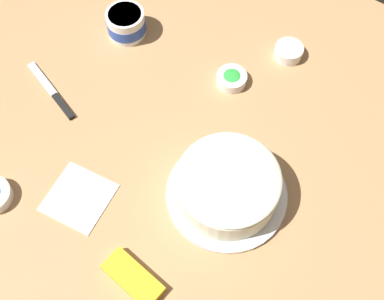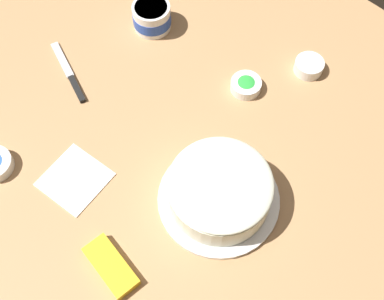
% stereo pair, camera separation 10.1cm
% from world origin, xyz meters
% --- Properties ---
extents(ground_plane, '(1.54, 1.54, 0.00)m').
position_xyz_m(ground_plane, '(0.00, 0.00, 0.00)').
color(ground_plane, tan).
extents(frosted_cake, '(0.30, 0.30, 0.12)m').
position_xyz_m(frosted_cake, '(0.21, -0.07, 0.06)').
color(frosted_cake, white).
rests_on(frosted_cake, ground_plane).
extents(frosting_tub, '(0.12, 0.12, 0.08)m').
position_xyz_m(frosting_tub, '(-0.33, 0.22, 0.04)').
color(frosting_tub, white).
rests_on(frosting_tub, ground_plane).
extents(spreading_knife, '(0.23, 0.09, 0.01)m').
position_xyz_m(spreading_knife, '(-0.36, -0.08, 0.01)').
color(spreading_knife, silver).
rests_on(spreading_knife, ground_plane).
extents(sprinkle_bowl_green, '(0.09, 0.09, 0.03)m').
position_xyz_m(sprinkle_bowl_green, '(0.03, 0.24, 0.02)').
color(sprinkle_bowl_green, white).
rests_on(sprinkle_bowl_green, ground_plane).
extents(sprinkle_bowl_orange, '(0.08, 0.08, 0.04)m').
position_xyz_m(sprinkle_bowl_orange, '(0.12, 0.41, 0.02)').
color(sprinkle_bowl_orange, white).
rests_on(sprinkle_bowl_orange, ground_plane).
extents(candy_box_lower, '(0.15, 0.08, 0.03)m').
position_xyz_m(candy_box_lower, '(0.14, -0.37, 0.01)').
color(candy_box_lower, yellow).
rests_on(candy_box_lower, ground_plane).
extents(paper_napkin, '(0.17, 0.17, 0.01)m').
position_xyz_m(paper_napkin, '(-0.10, -0.28, 0.00)').
color(paper_napkin, white).
rests_on(paper_napkin, ground_plane).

